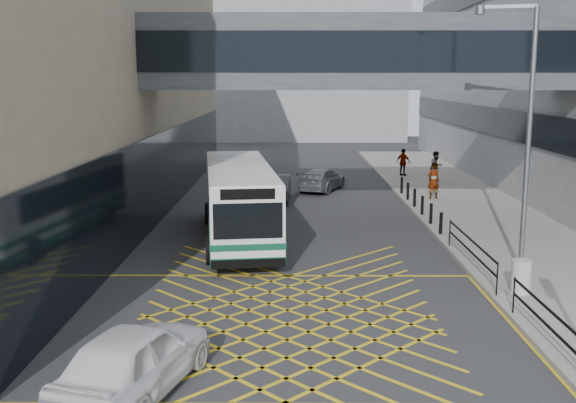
{
  "coord_description": "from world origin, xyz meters",
  "views": [
    {
      "loc": [
        0.11,
        -17.03,
        6.43
      ],
      "look_at": [
        0.0,
        4.0,
        2.6
      ],
      "focal_mm": 42.0,
      "sensor_mm": 36.0,
      "label": 1
    }
  ],
  "objects_px": {
    "car_white": "(134,358)",
    "pedestrian_c": "(403,162)",
    "litter_bin": "(521,277)",
    "street_lamp": "(523,123)",
    "bus": "(239,200)",
    "pedestrian_a": "(433,181)",
    "car_dark": "(275,188)",
    "car_silver": "(321,179)",
    "pedestrian_b": "(436,167)"
  },
  "relations": [
    {
      "from": "car_white",
      "to": "pedestrian_c",
      "type": "xyz_separation_m",
      "value": [
        10.58,
        30.96,
        0.27
      ]
    },
    {
      "from": "litter_bin",
      "to": "pedestrian_c",
      "type": "relative_size",
      "value": 0.57
    },
    {
      "from": "litter_bin",
      "to": "pedestrian_c",
      "type": "bearing_deg",
      "value": 88.76
    },
    {
      "from": "street_lamp",
      "to": "pedestrian_c",
      "type": "height_order",
      "value": "street_lamp"
    },
    {
      "from": "car_white",
      "to": "street_lamp",
      "type": "xyz_separation_m",
      "value": [
        10.66,
        8.65,
        4.26
      ]
    },
    {
      "from": "bus",
      "to": "litter_bin",
      "type": "relative_size",
      "value": 11.07
    },
    {
      "from": "pedestrian_a",
      "to": "pedestrian_c",
      "type": "relative_size",
      "value": 1.09
    },
    {
      "from": "bus",
      "to": "car_dark",
      "type": "distance_m",
      "value": 8.88
    },
    {
      "from": "car_silver",
      "to": "pedestrian_a",
      "type": "distance_m",
      "value": 6.83
    },
    {
      "from": "pedestrian_b",
      "to": "street_lamp",
      "type": "bearing_deg",
      "value": -126.77
    },
    {
      "from": "street_lamp",
      "to": "pedestrian_b",
      "type": "relative_size",
      "value": 4.58
    },
    {
      "from": "bus",
      "to": "pedestrian_a",
      "type": "bearing_deg",
      "value": 34.23
    },
    {
      "from": "car_silver",
      "to": "pedestrian_c",
      "type": "height_order",
      "value": "pedestrian_c"
    },
    {
      "from": "car_dark",
      "to": "pedestrian_c",
      "type": "relative_size",
      "value": 2.61
    },
    {
      "from": "bus",
      "to": "pedestrian_b",
      "type": "bearing_deg",
      "value": 45.4
    },
    {
      "from": "car_dark",
      "to": "pedestrian_a",
      "type": "relative_size",
      "value": 2.4
    },
    {
      "from": "bus",
      "to": "car_white",
      "type": "relative_size",
      "value": 2.28
    },
    {
      "from": "litter_bin",
      "to": "car_dark",
      "type": "bearing_deg",
      "value": 115.34
    },
    {
      "from": "bus",
      "to": "street_lamp",
      "type": "distance_m",
      "value": 11.33
    },
    {
      "from": "bus",
      "to": "car_silver",
      "type": "height_order",
      "value": "bus"
    },
    {
      "from": "car_dark",
      "to": "pedestrian_a",
      "type": "bearing_deg",
      "value": -179.19
    },
    {
      "from": "pedestrian_a",
      "to": "pedestrian_c",
      "type": "distance_m",
      "value": 8.64
    },
    {
      "from": "car_silver",
      "to": "pedestrian_b",
      "type": "bearing_deg",
      "value": -140.68
    },
    {
      "from": "pedestrian_a",
      "to": "car_white",
      "type": "bearing_deg",
      "value": 45.92
    },
    {
      "from": "bus",
      "to": "street_lamp",
      "type": "relative_size",
      "value": 1.3
    },
    {
      "from": "car_white",
      "to": "car_silver",
      "type": "distance_m",
      "value": 26.41
    },
    {
      "from": "street_lamp",
      "to": "litter_bin",
      "type": "relative_size",
      "value": 8.53
    },
    {
      "from": "litter_bin",
      "to": "car_white",
      "type": "bearing_deg",
      "value": -148.21
    },
    {
      "from": "bus",
      "to": "car_white",
      "type": "bearing_deg",
      "value": -102.12
    },
    {
      "from": "car_white",
      "to": "pedestrian_a",
      "type": "bearing_deg",
      "value": -99.48
    },
    {
      "from": "street_lamp",
      "to": "pedestrian_b",
      "type": "xyz_separation_m",
      "value": [
        1.54,
        19.72,
        -3.94
      ]
    },
    {
      "from": "car_silver",
      "to": "pedestrian_c",
      "type": "distance_m",
      "value": 7.53
    },
    {
      "from": "bus",
      "to": "car_white",
      "type": "height_order",
      "value": "bus"
    },
    {
      "from": "car_dark",
      "to": "street_lamp",
      "type": "relative_size",
      "value": 0.54
    },
    {
      "from": "bus",
      "to": "pedestrian_b",
      "type": "height_order",
      "value": "bus"
    },
    {
      "from": "bus",
      "to": "car_dark",
      "type": "relative_size",
      "value": 2.41
    },
    {
      "from": "litter_bin",
      "to": "street_lamp",
      "type": "bearing_deg",
      "value": 75.89
    },
    {
      "from": "car_dark",
      "to": "car_silver",
      "type": "xyz_separation_m",
      "value": [
        2.62,
        3.49,
        -0.03
      ]
    },
    {
      "from": "car_dark",
      "to": "pedestrian_a",
      "type": "distance_m",
      "value": 8.41
    },
    {
      "from": "pedestrian_c",
      "to": "car_dark",
      "type": "bearing_deg",
      "value": 86.41
    },
    {
      "from": "car_white",
      "to": "pedestrian_a",
      "type": "relative_size",
      "value": 2.54
    },
    {
      "from": "car_dark",
      "to": "litter_bin",
      "type": "height_order",
      "value": "car_dark"
    },
    {
      "from": "car_dark",
      "to": "pedestrian_c",
      "type": "bearing_deg",
      "value": -132.31
    },
    {
      "from": "pedestrian_c",
      "to": "pedestrian_a",
      "type": "bearing_deg",
      "value": 131.64
    },
    {
      "from": "bus",
      "to": "pedestrian_c",
      "type": "bearing_deg",
      "value": 53.73
    },
    {
      "from": "street_lamp",
      "to": "car_dark",
      "type": "bearing_deg",
      "value": 134.83
    },
    {
      "from": "bus",
      "to": "street_lamp",
      "type": "xyz_separation_m",
      "value": [
        9.55,
        -5.05,
        3.4
      ]
    },
    {
      "from": "pedestrian_a",
      "to": "pedestrian_b",
      "type": "xyz_separation_m",
      "value": [
        1.42,
        6.05,
        -0.03
      ]
    },
    {
      "from": "car_silver",
      "to": "street_lamp",
      "type": "distance_m",
      "value": 18.7
    },
    {
      "from": "pedestrian_b",
      "to": "pedestrian_c",
      "type": "xyz_separation_m",
      "value": [
        -1.61,
        2.59,
        -0.05
      ]
    }
  ]
}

